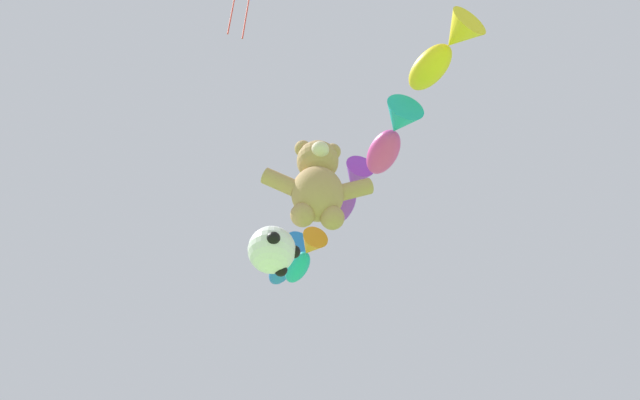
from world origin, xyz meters
TOP-DOWN VIEW (x-y plane):
  - teddy_bear_kite at (1.86, 5.19)m, footprint 2.18×0.96m
  - soccer_ball_kite at (1.09, 5.30)m, footprint 0.93×0.92m
  - fish_kite_goldfin at (4.25, 3.54)m, footprint 1.40×2.03m
  - fish_kite_magenta at (3.46, 5.24)m, footprint 1.01×2.01m
  - fish_kite_violet at (2.95, 7.49)m, footprint 0.89×2.12m
  - fish_kite_teal at (2.09, 9.38)m, footprint 1.03×2.04m
  - fish_kite_cobalt at (1.78, 10.95)m, footprint 1.18×2.16m

SIDE VIEW (x-z plane):
  - soccer_ball_kite at x=1.09m, z-range 7.31..8.16m
  - teddy_bear_kite at x=1.86m, z-range 8.28..10.49m
  - fish_kite_teal at x=2.09m, z-range 10.58..11.25m
  - fish_kite_magenta at x=3.46m, z-range 10.68..11.49m
  - fish_kite_violet at x=2.95m, z-range 11.21..11.90m
  - fish_kite_goldfin at x=4.25m, z-range 11.53..12.35m
  - fish_kite_cobalt at x=1.78m, z-range 11.62..12.37m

